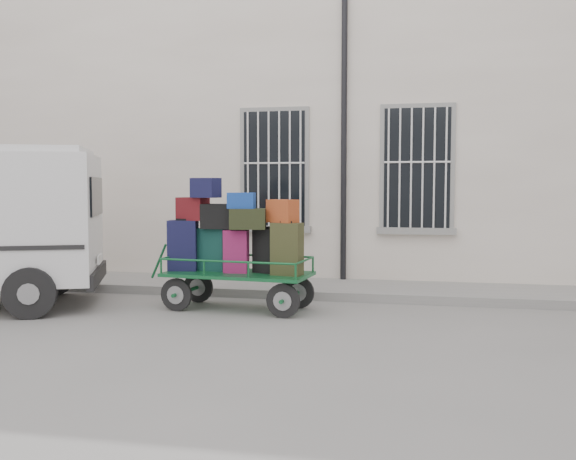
{
  "coord_description": "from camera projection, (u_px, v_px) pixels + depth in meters",
  "views": [
    {
      "loc": [
        2.43,
        -9.12,
        1.93
      ],
      "look_at": [
        0.29,
        1.0,
        1.21
      ],
      "focal_mm": 40.0,
      "sensor_mm": 36.0,
      "label": 1
    }
  ],
  "objects": [
    {
      "name": "ground",
      "position": [
        255.0,
        315.0,
        9.54
      ],
      "size": [
        80.0,
        80.0,
        0.0
      ],
      "primitive_type": "plane",
      "color": "slate",
      "rests_on": "ground"
    },
    {
      "name": "building",
      "position": [
        316.0,
        139.0,
        14.7
      ],
      "size": [
        24.0,
        5.15,
        6.0
      ],
      "color": "beige",
      "rests_on": "ground"
    },
    {
      "name": "sidewalk",
      "position": [
        286.0,
        287.0,
        11.68
      ],
      "size": [
        24.0,
        1.7,
        0.15
      ],
      "primitive_type": "cube",
      "color": "gray",
      "rests_on": "ground"
    },
    {
      "name": "luggage_cart",
      "position": [
        234.0,
        245.0,
        9.93
      ],
      "size": [
        2.68,
        1.23,
        2.05
      ],
      "rotation": [
        0.0,
        0.0,
        -0.1
      ],
      "color": "black",
      "rests_on": "ground"
    }
  ]
}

